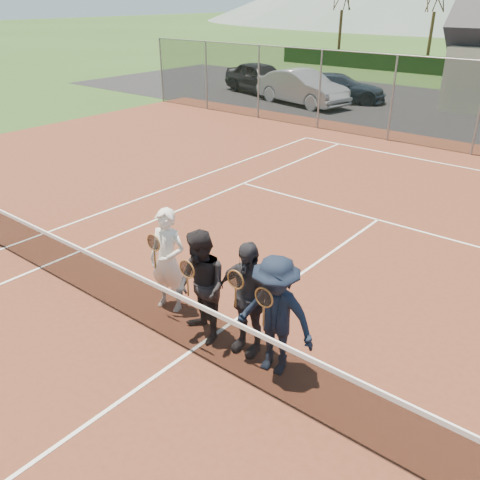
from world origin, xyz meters
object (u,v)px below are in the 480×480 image
at_px(player_b, 201,287).
at_px(player_c, 247,298).
at_px(car_a, 261,78).
at_px(player_d, 275,316).
at_px(car_b, 302,88).
at_px(player_a, 168,260).
at_px(car_c, 338,88).
at_px(tennis_net, 189,323).

relative_size(player_b, player_c, 1.00).
relative_size(car_a, player_d, 2.67).
xyz_separation_m(car_b, player_b, (9.11, -16.93, 0.11)).
bearing_deg(player_c, player_d, -11.89).
bearing_deg(player_c, car_b, 120.44).
bearing_deg(player_d, player_c, 168.11).
height_order(player_a, player_b, same).
bearing_deg(car_c, player_b, 178.49).
height_order(player_c, player_d, same).
bearing_deg(car_b, player_c, -137.52).
xyz_separation_m(car_a, tennis_net, (12.63, -18.49, -0.28)).
xyz_separation_m(tennis_net, player_a, (-1.12, 0.68, 0.38)).
bearing_deg(car_b, player_b, -139.69).
xyz_separation_m(car_a, player_b, (12.51, -18.09, 0.10)).
height_order(car_c, player_c, player_c).
height_order(car_a, car_b, car_a).
height_order(player_a, player_d, same).
bearing_deg(car_a, car_c, -65.56).
bearing_deg(player_a, car_c, 111.11).
xyz_separation_m(car_b, car_c, (0.99, 1.75, -0.13)).
distance_m(car_c, player_c, 20.48).
height_order(car_a, tennis_net, car_a).
xyz_separation_m(car_c, player_b, (8.12, -18.69, 0.24)).
relative_size(car_b, player_d, 2.72).
height_order(car_a, player_b, player_b).
bearing_deg(car_c, tennis_net, 178.34).
distance_m(player_b, player_d, 1.30).
bearing_deg(player_d, player_b, -176.11).
relative_size(car_b, car_c, 1.05).
xyz_separation_m(player_a, player_d, (2.31, -0.19, -0.00)).
relative_size(player_a, player_d, 1.00).
bearing_deg(player_d, player_a, 175.19).
bearing_deg(car_c, player_c, -179.43).
bearing_deg(tennis_net, player_d, 22.17).
distance_m(car_b, player_a, 18.52).
xyz_separation_m(player_a, player_b, (1.01, -0.28, -0.00)).
xyz_separation_m(car_a, car_b, (3.41, -1.16, -0.01)).
height_order(player_a, player_c, same).
bearing_deg(player_a, player_c, -2.42).
relative_size(tennis_net, player_a, 6.49).
distance_m(tennis_net, player_c, 0.94).
bearing_deg(player_b, car_a, 124.67).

